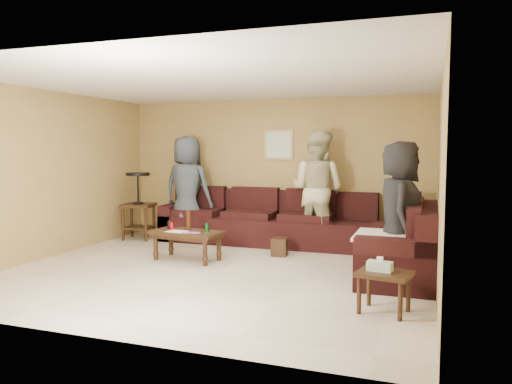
% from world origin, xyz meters
% --- Properties ---
extents(room, '(5.60, 5.50, 2.50)m').
position_xyz_m(room, '(0.00, 0.00, 1.66)').
color(room, beige).
rests_on(room, ground).
extents(sectional_sofa, '(4.65, 2.90, 0.97)m').
position_xyz_m(sectional_sofa, '(0.81, 1.52, 0.33)').
color(sectional_sofa, black).
rests_on(sectional_sofa, ground).
extents(coffee_table, '(1.10, 0.64, 0.72)m').
position_xyz_m(coffee_table, '(-0.69, 0.47, 0.37)').
color(coffee_table, '#331D11').
rests_on(coffee_table, ground).
extents(end_table_left, '(0.63, 0.63, 1.20)m').
position_xyz_m(end_table_left, '(-2.31, 1.72, 0.63)').
color(end_table_left, '#331D11').
rests_on(end_table_left, ground).
extents(side_table_right, '(0.58, 0.50, 0.56)m').
position_xyz_m(side_table_right, '(2.24, -0.99, 0.37)').
color(side_table_right, '#331D11').
rests_on(side_table_right, ground).
extents(waste_bin, '(0.25, 0.25, 0.28)m').
position_xyz_m(waste_bin, '(0.51, 1.20, 0.14)').
color(waste_bin, '#331D11').
rests_on(waste_bin, ground).
extents(wall_art, '(0.52, 0.04, 0.52)m').
position_xyz_m(wall_art, '(0.10, 2.48, 1.70)').
color(wall_art, tan).
rests_on(wall_art, ground).
extents(person_left, '(0.94, 0.65, 1.85)m').
position_xyz_m(person_left, '(-1.40, 1.88, 0.93)').
color(person_left, '#323A45').
rests_on(person_left, ground).
extents(person_middle, '(1.10, 0.96, 1.93)m').
position_xyz_m(person_middle, '(0.91, 1.97, 0.97)').
color(person_middle, '#BDB68C').
rests_on(person_middle, ground).
extents(person_right, '(0.64, 0.90, 1.73)m').
position_xyz_m(person_right, '(2.30, 0.37, 0.86)').
color(person_right, black).
rests_on(person_right, ground).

